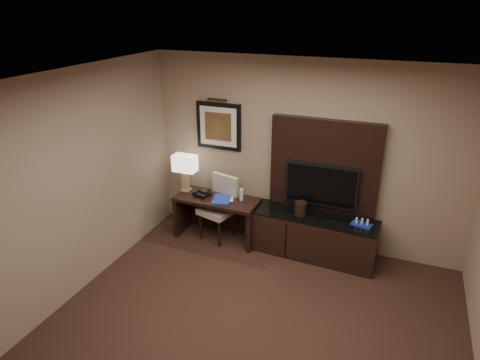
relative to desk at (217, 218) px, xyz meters
The scene contains 18 objects.
floor 2.43m from the desk, 60.63° to the right, with size 4.50×5.00×0.01m, color black.
ceiling 3.38m from the desk, 60.63° to the right, with size 4.50×5.00×0.01m, color silver.
wall_back 1.61m from the desk, 18.70° to the left, with size 4.50×0.01×2.70m, color gray.
wall_left 2.57m from the desk, 116.96° to the right, with size 0.01×5.00×2.70m, color gray.
desk is the anchor object (origin of this frame).
credenza 1.43m from the desk, ahead, with size 1.80×0.50×0.62m, color black.
tv_wall_panel 1.79m from the desk, 12.92° to the left, with size 1.50×0.12×1.30m, color black.
tv 1.65m from the desk, ahead, with size 1.00×0.08×0.60m, color black.
artwork 1.38m from the desk, 107.33° to the left, with size 0.70×0.04×0.70m, color black.
picture_light 1.75m from the desk, 109.14° to the left, with size 0.04×0.04×0.30m, color #443015.
desk_chair 0.15m from the desk, 51.31° to the right, with size 0.46×0.53×0.96m, color beige, non-canonical shape.
table_lamp 0.83m from the desk, behind, with size 0.35×0.20×0.57m, color tan, non-canonical shape.
desk_phone 0.45m from the desk, behind, with size 0.21×0.19×0.11m, color black, non-canonical shape.
blue_folder 0.36m from the desk, 18.35° to the right, with size 0.25×0.34×0.02m, color #1A37AA.
book 0.45m from the desk, 10.37° to the right, with size 0.16×0.02×0.22m, color tan.
water_bottle 0.56m from the desk, 10.34° to the left, with size 0.06×0.06×0.18m, color silver.
ice_bucket 1.32m from the desk, ahead, with size 0.17×0.17×0.19m, color black.
minibar_tray 2.12m from the desk, ahead, with size 0.26×0.16×0.10m, color navy, non-canonical shape.
Camera 1 is at (1.26, -3.08, 3.37)m, focal length 32.00 mm.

